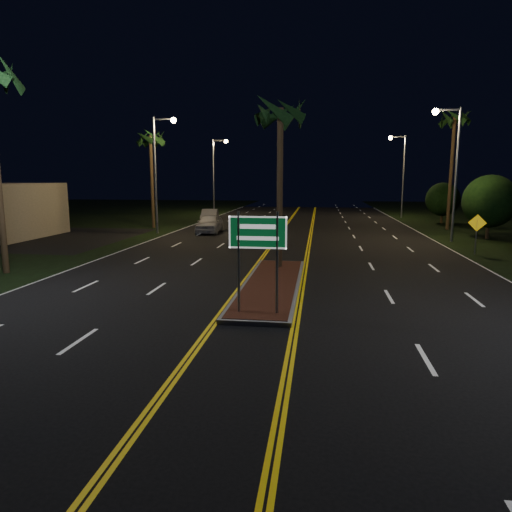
% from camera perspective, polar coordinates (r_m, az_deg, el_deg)
% --- Properties ---
extents(ground, '(120.00, 120.00, 0.00)m').
position_cam_1_polar(ground, '(11.93, -1.63, -11.61)').
color(ground, black).
rests_on(ground, ground).
extents(median_island, '(2.25, 10.25, 0.17)m').
position_cam_1_polar(median_island, '(18.55, 1.95, -3.58)').
color(median_island, gray).
rests_on(median_island, ground).
extents(highway_sign, '(1.80, 0.08, 3.20)m').
position_cam_1_polar(highway_sign, '(14.02, 0.22, 1.76)').
color(highway_sign, gray).
rests_on(highway_sign, ground).
extents(streetlight_left_mid, '(1.91, 0.44, 9.00)m').
position_cam_1_polar(streetlight_left_mid, '(37.15, -11.96, 11.49)').
color(streetlight_left_mid, gray).
rests_on(streetlight_left_mid, ground).
extents(streetlight_left_far, '(1.91, 0.44, 9.00)m').
position_cam_1_polar(streetlight_left_far, '(56.38, -4.97, 10.95)').
color(streetlight_left_far, gray).
rests_on(streetlight_left_far, ground).
extents(streetlight_right_mid, '(1.91, 0.44, 9.00)m').
position_cam_1_polar(streetlight_right_mid, '(34.14, 23.22, 11.11)').
color(streetlight_right_mid, gray).
rests_on(streetlight_right_mid, ground).
extents(streetlight_right_far, '(1.91, 0.44, 9.00)m').
position_cam_1_polar(streetlight_right_far, '(53.70, 17.60, 10.61)').
color(streetlight_right_far, gray).
rests_on(streetlight_right_far, ground).
extents(palm_median, '(2.40, 2.40, 8.30)m').
position_cam_1_polar(palm_median, '(21.75, 3.07, 17.42)').
color(palm_median, '#382819').
rests_on(palm_median, ground).
extents(palm_left_far, '(2.40, 2.40, 8.80)m').
position_cam_1_polar(palm_left_far, '(41.77, -13.07, 14.09)').
color(palm_left_far, '#382819').
rests_on(palm_left_far, ground).
extents(palm_right_far, '(2.40, 2.40, 10.30)m').
position_cam_1_polar(palm_right_far, '(42.68, 23.59, 15.34)').
color(palm_right_far, '#382819').
rests_on(palm_right_far, ground).
extents(shrub_mid, '(3.78, 3.78, 4.62)m').
position_cam_1_polar(shrub_mid, '(37.05, 27.19, 6.11)').
color(shrub_mid, '#382819').
rests_on(shrub_mid, ground).
extents(shrub_far, '(3.24, 3.24, 3.96)m').
position_cam_1_polar(shrub_far, '(48.50, 22.31, 6.57)').
color(shrub_far, '#382819').
rests_on(shrub_far, ground).
extents(car_near, '(2.49, 5.35, 1.75)m').
position_cam_1_polar(car_near, '(37.24, -5.82, 4.27)').
color(car_near, '#BCBBC2').
rests_on(car_near, ground).
extents(car_far, '(2.80, 5.15, 1.63)m').
position_cam_1_polar(car_far, '(44.93, -5.82, 5.11)').
color(car_far, '#A4A4AD').
rests_on(car_far, ground).
extents(warning_sign, '(0.91, 0.42, 2.33)m').
position_cam_1_polar(warning_sign, '(28.98, 25.87, 3.08)').
color(warning_sign, gray).
rests_on(warning_sign, ground).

